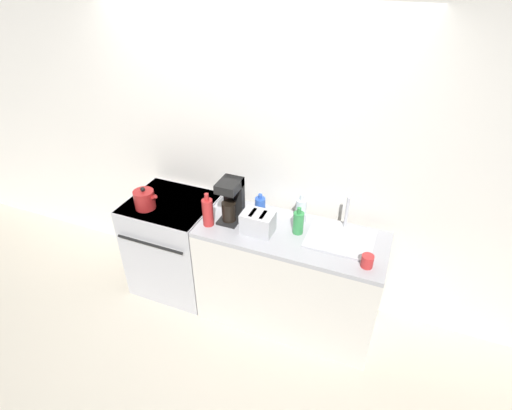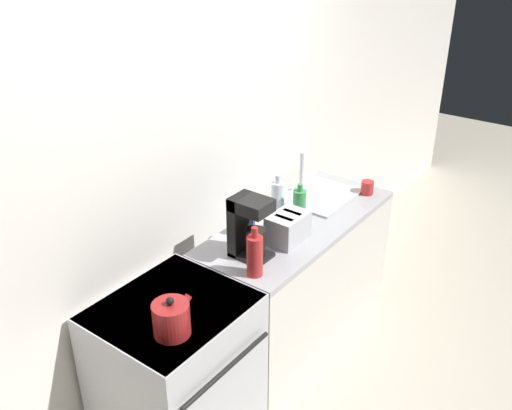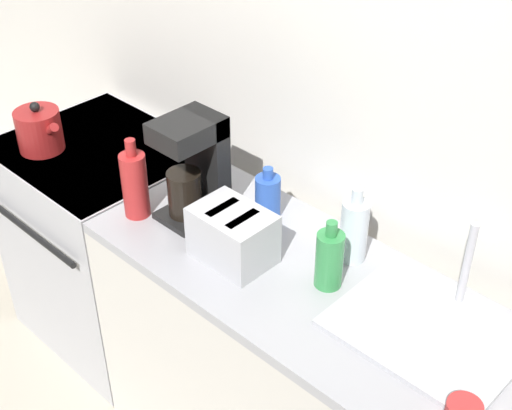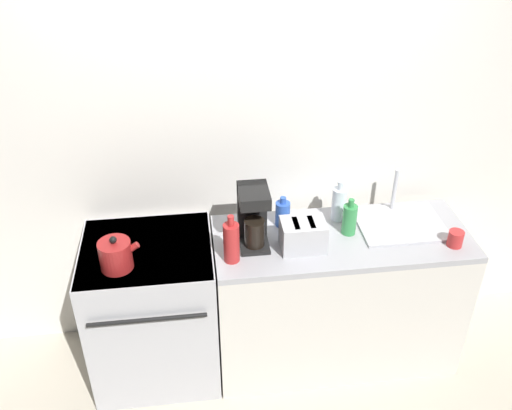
# 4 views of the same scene
# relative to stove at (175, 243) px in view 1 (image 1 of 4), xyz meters

# --- Properties ---
(ground_plane) EXTENTS (12.00, 12.00, 0.00)m
(ground_plane) POSITION_rel_stove_xyz_m (0.58, -0.32, -0.47)
(ground_plane) COLOR beige
(wall_back) EXTENTS (8.00, 0.05, 2.60)m
(wall_back) POSITION_rel_stove_xyz_m (0.58, 0.38, 0.83)
(wall_back) COLOR silver
(wall_back) RESTS_ON ground_plane
(stove) EXTENTS (0.73, 0.68, 0.92)m
(stove) POSITION_rel_stove_xyz_m (0.00, 0.00, 0.00)
(stove) COLOR #B7B7BC
(stove) RESTS_ON ground_plane
(counter_block) EXTENTS (1.46, 0.60, 0.92)m
(counter_block) POSITION_rel_stove_xyz_m (1.11, -0.02, -0.01)
(counter_block) COLOR silver
(counter_block) RESTS_ON ground_plane
(kettle) EXTENTS (0.21, 0.17, 0.20)m
(kettle) POSITION_rel_stove_xyz_m (-0.14, -0.15, 0.53)
(kettle) COLOR maroon
(kettle) RESTS_ON stove
(toaster) EXTENTS (0.24, 0.17, 0.17)m
(toaster) POSITION_rel_stove_xyz_m (0.86, -0.10, 0.54)
(toaster) COLOR #BCBCC1
(toaster) RESTS_ON counter_block
(coffee_maker) EXTENTS (0.16, 0.22, 0.35)m
(coffee_maker) POSITION_rel_stove_xyz_m (0.60, -0.01, 0.64)
(coffee_maker) COLOR black
(coffee_maker) RESTS_ON counter_block
(sink_tray) EXTENTS (0.49, 0.39, 0.28)m
(sink_tray) POSITION_rel_stove_xyz_m (1.47, 0.05, 0.47)
(sink_tray) COLOR #B7B7BC
(sink_tray) RESTS_ON counter_block
(bottle_green) EXTENTS (0.08, 0.08, 0.22)m
(bottle_green) POSITION_rel_stove_xyz_m (1.15, 0.00, 0.54)
(bottle_green) COLOR #338C47
(bottle_green) RESTS_ON counter_block
(bottle_red) EXTENTS (0.09, 0.09, 0.28)m
(bottle_red) POSITION_rel_stove_xyz_m (0.46, -0.16, 0.57)
(bottle_red) COLOR #B72828
(bottle_red) RESTS_ON counter_block
(bottle_blue) EXTENTS (0.08, 0.08, 0.19)m
(bottle_blue) POSITION_rel_stove_xyz_m (0.79, 0.13, 0.53)
(bottle_blue) COLOR #2D56B7
(bottle_blue) RESTS_ON counter_block
(bottle_clear) EXTENTS (0.08, 0.08, 0.25)m
(bottle_clear) POSITION_rel_stove_xyz_m (1.12, 0.15, 0.56)
(bottle_clear) COLOR silver
(bottle_clear) RESTS_ON counter_block
(cup_red) EXTENTS (0.08, 0.08, 0.09)m
(cup_red) POSITION_rel_stove_xyz_m (1.70, -0.19, 0.50)
(cup_red) COLOR red
(cup_red) RESTS_ON counter_block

